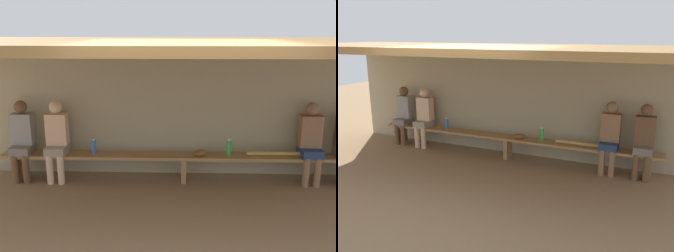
{
  "view_description": "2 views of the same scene",
  "coord_description": "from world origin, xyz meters",
  "views": [
    {
      "loc": [
        -0.07,
        -4.32,
        2.51
      ],
      "look_at": [
        -0.24,
        1.09,
        1.07
      ],
      "focal_mm": 40.44,
      "sensor_mm": 36.0,
      "label": 1
    },
    {
      "loc": [
        2.87,
        -4.99,
        2.52
      ],
      "look_at": [
        0.17,
        1.07,
        0.82
      ],
      "focal_mm": 38.53,
      "sensor_mm": 36.0,
      "label": 2
    }
  ],
  "objects": [
    {
      "name": "water_bottle_orange",
      "position": [
        0.73,
        1.56,
        0.59
      ],
      "size": [
        0.08,
        0.08,
        0.27
      ],
      "color": "green",
      "rests_on": "bench"
    },
    {
      "name": "player_middle",
      "position": [
        -2.66,
        1.55,
        0.73
      ],
      "size": [
        0.34,
        0.42,
        1.34
      ],
      "color": "slate",
      "rests_on": "ground"
    },
    {
      "name": "player_leftmost",
      "position": [
        -2.08,
        1.55,
        0.73
      ],
      "size": [
        0.34,
        0.42,
        1.34
      ],
      "color": "gray",
      "rests_on": "ground"
    },
    {
      "name": "baseball_bat",
      "position": [
        1.47,
        1.55,
        0.49
      ],
      "size": [
        0.89,
        0.07,
        0.07
      ],
      "primitive_type": "cylinder",
      "rotation": [
        0.0,
        1.57,
        0.0
      ],
      "color": "tan",
      "rests_on": "bench"
    },
    {
      "name": "water_bottle_clear",
      "position": [
        -1.48,
        1.55,
        0.58
      ],
      "size": [
        0.07,
        0.07,
        0.25
      ],
      "color": "blue",
      "rests_on": "bench"
    },
    {
      "name": "back_wall",
      "position": [
        0.0,
        2.0,
        1.1
      ],
      "size": [
        8.0,
        0.2,
        2.2
      ],
      "primitive_type": "cube",
      "color": "tan",
      "rests_on": "ground"
    },
    {
      "name": "dugout_roof",
      "position": [
        0.0,
        0.7,
        2.26
      ],
      "size": [
        8.0,
        2.8,
        0.12
      ],
      "primitive_type": "cube",
      "color": "olive",
      "rests_on": "back_wall"
    },
    {
      "name": "baseball_glove_dark_brown",
      "position": [
        0.27,
        1.52,
        0.51
      ],
      "size": [
        0.29,
        0.28,
        0.09
      ],
      "primitive_type": "ellipsoid",
      "rotation": [
        0.0,
        0.0,
        0.66
      ],
      "color": "brown",
      "rests_on": "bench"
    },
    {
      "name": "bench",
      "position": [
        0.0,
        1.55,
        0.39
      ],
      "size": [
        6.0,
        0.36,
        0.46
      ],
      "color": "#9E7547",
      "rests_on": "ground"
    },
    {
      "name": "ground_plane",
      "position": [
        0.0,
        0.0,
        0.0
      ],
      "size": [
        24.0,
        24.0,
        0.0
      ],
      "primitive_type": "plane",
      "color": "#8C6D4C"
    },
    {
      "name": "player_in_red",
      "position": [
        2.04,
        1.55,
        0.73
      ],
      "size": [
        0.34,
        0.42,
        1.34
      ],
      "color": "navy",
      "rests_on": "ground"
    }
  ]
}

